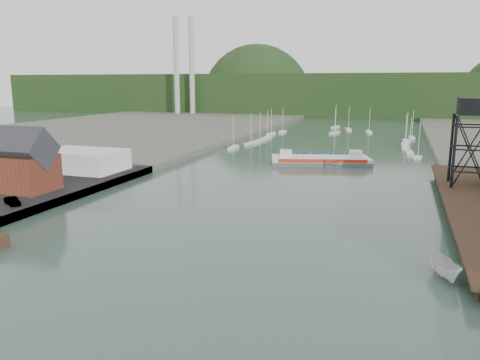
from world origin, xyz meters
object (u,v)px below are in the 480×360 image
Objects in this scene: harbor_building at (20,166)px; motorboat at (445,268)px; chain_ferry at (320,160)px; lift_tower at (474,112)px.

harbor_building is 2.02× the size of motorboat.
motorboat is at bearing -85.98° from chain_ferry.
lift_tower is at bearing -56.21° from chain_ferry.
lift_tower is 43.86m from chain_ferry.
chain_ferry reaches higher than motorboat.
chain_ferry is 4.45× the size of motorboat.
chain_ferry is at bearing 50.29° from harbor_building.
motorboat is at bearing -10.85° from harbor_building.
motorboat is (-6.75, -41.46, -14.48)m from lift_tower.
lift_tower is (77.00, 28.00, 9.56)m from harbor_building.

